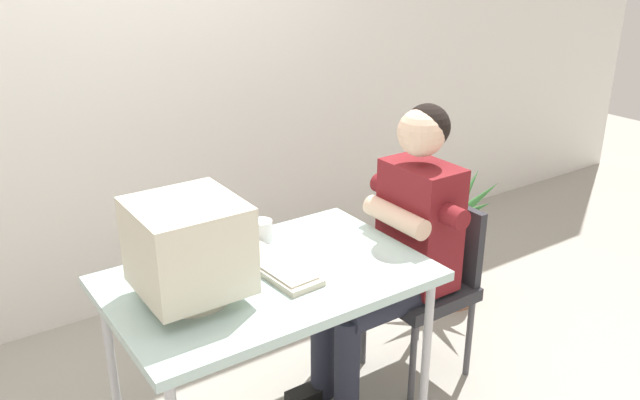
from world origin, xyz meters
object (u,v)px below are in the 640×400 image
object	(u,v)px
desk	(269,287)
person_seated	(398,243)
crt_monitor	(189,247)
office_chair	(428,276)
keyboard	(273,265)
desk_mug	(262,230)
potted_plant	(449,249)

from	to	relation	value
desk	person_seated	distance (m)	0.65
crt_monitor	person_seated	xyz separation A→B (m)	(0.96, 0.01, -0.25)
office_chair	keyboard	bearing A→B (deg)	178.23
desk	office_chair	distance (m)	0.88
crt_monitor	desk_mug	distance (m)	0.55
desk	crt_monitor	xyz separation A→B (m)	(-0.31, -0.01, 0.26)
potted_plant	desk_mug	size ratio (longest dim) A/B	7.66
crt_monitor	keyboard	bearing A→B (deg)	5.34
desk_mug	keyboard	bearing A→B (deg)	-110.24
desk	desk_mug	distance (m)	0.32
crt_monitor	desk_mug	world-z (taller)	crt_monitor
keyboard	potted_plant	bearing A→B (deg)	15.17
keyboard	potted_plant	distance (m)	1.48
keyboard	potted_plant	size ratio (longest dim) A/B	0.62
desk	keyboard	size ratio (longest dim) A/B	2.55
crt_monitor	potted_plant	distance (m)	1.87
office_chair	potted_plant	distance (m)	0.69
desk	office_chair	size ratio (longest dim) A/B	1.44
keyboard	desk_mug	xyz separation A→B (m)	(0.09, 0.25, 0.03)
keyboard	crt_monitor	bearing A→B (deg)	-174.66
office_chair	desk_mug	bearing A→B (deg)	159.11
desk_mug	potted_plant	bearing A→B (deg)	5.35
potted_plant	crt_monitor	bearing A→B (deg)	-166.78
keyboard	office_chair	distance (m)	0.86
office_chair	desk_mug	distance (m)	0.83
office_chair	person_seated	distance (m)	0.30
potted_plant	keyboard	bearing A→B (deg)	-164.83
desk	crt_monitor	world-z (taller)	crt_monitor
office_chair	person_seated	world-z (taller)	person_seated
desk	desk_mug	xyz separation A→B (m)	(0.13, 0.28, 0.10)
keyboard	desk_mug	distance (m)	0.27
desk	keyboard	world-z (taller)	keyboard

